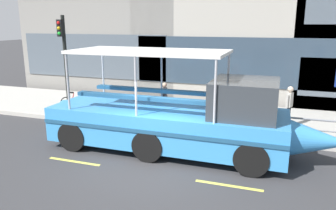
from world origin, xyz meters
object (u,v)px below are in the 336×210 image
at_px(duck_tour_boat, 183,120).
at_px(pedestrian_near_bow, 289,103).
at_px(traffic_light_pole, 64,55).
at_px(pedestrian_mid_left, 211,99).
at_px(pedestrian_mid_right, 165,97).
at_px(leaned_bicycle, 76,105).

bearing_deg(duck_tour_boat, pedestrian_near_bow, 45.10).
xyz_separation_m(traffic_light_pole, pedestrian_mid_left, (6.49, 0.79, -1.67)).
distance_m(duck_tour_boat, pedestrian_mid_right, 3.47).
height_order(leaned_bicycle, pedestrian_mid_right, pedestrian_mid_right).
bearing_deg(traffic_light_pole, pedestrian_mid_right, 8.27).
distance_m(traffic_light_pole, pedestrian_near_bow, 9.73).
height_order(traffic_light_pole, leaned_bicycle, traffic_light_pole).
relative_size(duck_tour_boat, pedestrian_near_bow, 5.99).
xyz_separation_m(duck_tour_boat, pedestrian_mid_right, (-1.71, 3.02, 0.02)).
bearing_deg(leaned_bicycle, pedestrian_near_bow, 5.86).
bearing_deg(leaned_bicycle, pedestrian_mid_left, 6.83).
distance_m(traffic_light_pole, leaned_bicycle, 2.28).
height_order(leaned_bicycle, duck_tour_boat, duck_tour_boat).
distance_m(pedestrian_mid_left, pedestrian_mid_right, 2.02).
xyz_separation_m(traffic_light_pole, leaned_bicycle, (0.40, 0.06, -2.25)).
height_order(traffic_light_pole, duck_tour_boat, traffic_light_pole).
xyz_separation_m(leaned_bicycle, pedestrian_near_bow, (9.14, 0.94, 0.60)).
xyz_separation_m(leaned_bicycle, pedestrian_mid_right, (4.08, 0.59, 0.55)).
relative_size(traffic_light_pole, pedestrian_mid_right, 2.82).
height_order(leaned_bicycle, pedestrian_near_bow, pedestrian_near_bow).
bearing_deg(leaned_bicycle, pedestrian_mid_right, 8.21).
xyz_separation_m(leaned_bicycle, pedestrian_mid_left, (6.10, 0.73, 0.58)).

